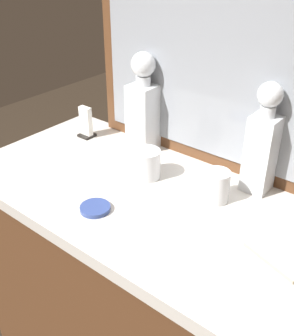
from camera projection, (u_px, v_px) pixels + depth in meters
name	position (u px, v px, depth m)	size (l,w,h in m)	color
dresser	(147.00, 306.00, 1.36)	(1.10, 0.56, 0.91)	brown
dresser_mirror	(205.00, 59.00, 1.14)	(0.78, 0.03, 0.64)	brown
crystal_decanter_front	(143.00, 111.00, 1.30)	(0.09, 0.09, 0.32)	white
crystal_decanter_left	(262.00, 149.00, 1.08)	(0.07, 0.07, 0.31)	white
crystal_tumbler_far_right	(146.00, 165.00, 1.18)	(0.09, 0.09, 0.09)	white
crystal_tumbler_front	(216.00, 187.00, 1.08)	(0.07, 0.07, 0.09)	white
silver_brush_center	(275.00, 256.00, 0.89)	(0.17, 0.10, 0.02)	#B7A88C
porcelain_dish	(95.00, 208.00, 1.05)	(0.08, 0.08, 0.01)	#33478C
napkin_holder	(86.00, 124.00, 1.41)	(0.05, 0.05, 0.11)	black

